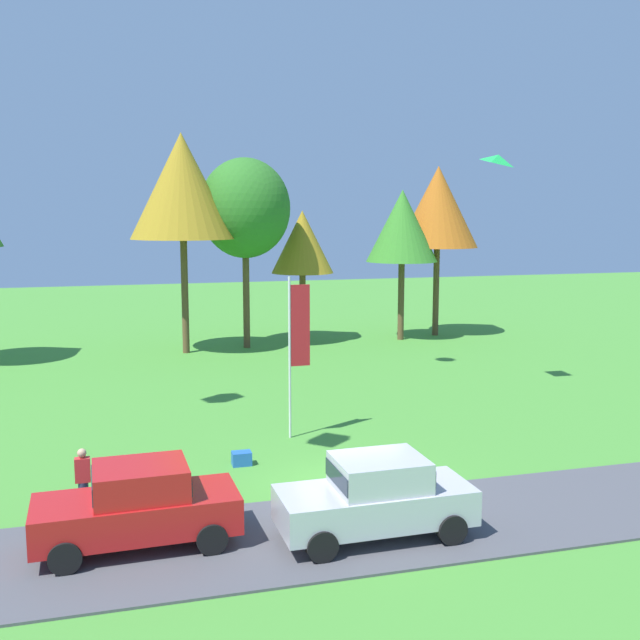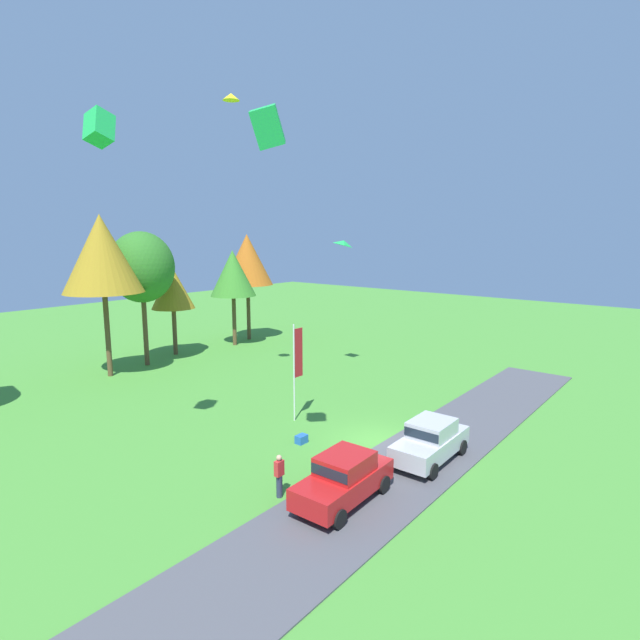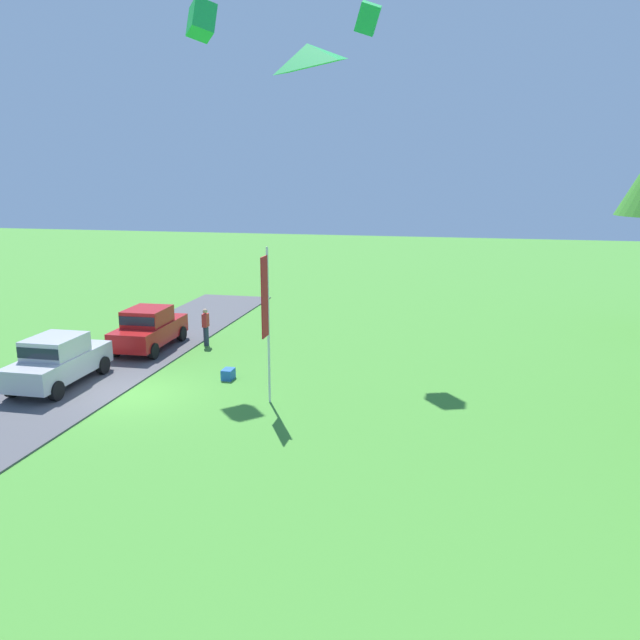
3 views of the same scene
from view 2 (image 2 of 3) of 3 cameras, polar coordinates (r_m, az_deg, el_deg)
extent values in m
plane|color=#478E33|center=(25.09, 6.25, -13.68)|extent=(120.00, 120.00, 0.00)
cube|color=#4C4C51|center=(23.91, 11.61, -14.98)|extent=(36.00, 4.40, 0.06)
cube|color=red|center=(19.58, 2.68, -18.12)|extent=(4.45, 1.94, 0.80)
cube|color=red|center=(19.31, 2.87, -16.04)|extent=(2.05, 1.70, 0.70)
cube|color=#19232D|center=(19.31, 2.87, -16.04)|extent=(2.09, 1.67, 0.38)
cylinder|color=black|center=(18.28, 2.16, -21.74)|extent=(0.69, 0.26, 0.68)
cylinder|color=black|center=(19.18, -2.29, -20.12)|extent=(0.69, 0.26, 0.68)
cylinder|color=black|center=(20.48, 7.25, -18.12)|extent=(0.69, 0.26, 0.68)
cylinder|color=black|center=(21.29, 3.09, -16.92)|extent=(0.69, 0.26, 0.68)
cube|color=#B7B7BC|center=(23.17, 12.47, -13.75)|extent=(4.42, 1.86, 0.80)
cube|color=#B7B7BC|center=(22.97, 12.65, -11.95)|extent=(2.02, 1.67, 0.70)
cube|color=#19232D|center=(22.97, 12.65, -11.95)|extent=(2.06, 1.63, 0.38)
cylinder|color=black|center=(21.78, 12.72, -16.51)|extent=(0.68, 0.25, 0.68)
cylinder|color=black|center=(22.48, 8.65, -15.51)|extent=(0.68, 0.25, 0.68)
cylinder|color=black|center=(24.28, 15.90, -13.81)|extent=(0.68, 0.25, 0.68)
cylinder|color=black|center=(24.91, 12.18, -13.03)|extent=(0.68, 0.25, 0.68)
cylinder|color=#2D334C|center=(20.17, -4.66, -18.41)|extent=(0.24, 0.24, 0.88)
cube|color=red|center=(19.83, -4.69, -16.52)|extent=(0.36, 0.22, 0.60)
sphere|color=tan|center=(19.65, -4.71, -15.42)|extent=(0.22, 0.22, 0.22)
cylinder|color=brown|center=(38.21, -23.10, -1.56)|extent=(0.36, 0.36, 5.97)
cone|color=olive|center=(37.60, -23.67, 6.95)|extent=(5.38, 5.38, 5.38)
cylinder|color=brown|center=(40.45, -19.33, -1.18)|extent=(0.36, 0.36, 5.37)
ellipsoid|color=#2D7023|center=(39.87, -19.72, 5.71)|extent=(4.84, 4.84, 5.32)
cylinder|color=brown|center=(43.48, -16.27, -1.27)|extent=(0.36, 0.36, 3.91)
cone|color=olive|center=(42.95, -16.50, 3.61)|extent=(3.52, 3.52, 3.52)
cylinder|color=brown|center=(45.93, -9.77, -0.05)|extent=(0.36, 0.36, 4.53)
cone|color=#387F28|center=(45.41, -9.93, 5.30)|extent=(4.08, 4.08, 4.08)
cylinder|color=brown|center=(48.24, -8.17, 0.90)|extent=(0.36, 0.36, 5.27)
cone|color=#B25B19|center=(47.74, -8.31, 6.85)|extent=(4.75, 4.75, 4.75)
cylinder|color=silver|center=(26.77, -2.98, -6.09)|extent=(0.08, 0.08, 5.31)
cube|color=red|center=(26.76, -2.50, -3.75)|extent=(0.64, 0.04, 2.65)
cube|color=blue|center=(24.77, -2.14, -13.44)|extent=(0.56, 0.40, 0.40)
cube|color=green|center=(18.58, -6.00, 21.09)|extent=(1.68, 1.29, 1.68)
cone|color=yellow|center=(31.59, -10.14, 23.82)|extent=(1.38, 1.38, 0.40)
cube|color=green|center=(22.10, -23.91, 19.46)|extent=(1.24, 1.20, 1.54)
pyramid|color=green|center=(35.20, 2.76, 8.79)|extent=(1.49, 1.49, 0.59)
camera|label=1|loc=(15.05, 61.20, -5.30)|focal=42.00mm
camera|label=3|loc=(44.94, 7.91, 6.61)|focal=35.00mm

